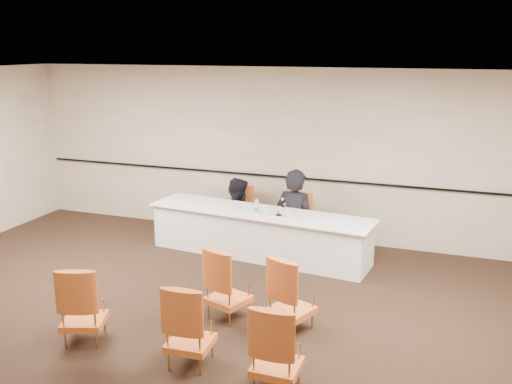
% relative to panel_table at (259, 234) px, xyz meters
% --- Properties ---
extents(floor, '(10.00, 10.00, 0.00)m').
position_rel_panel_table_xyz_m(floor, '(0.11, -2.88, -0.37)').
color(floor, black).
rests_on(floor, ground).
extents(ceiling, '(10.00, 10.00, 0.00)m').
position_rel_panel_table_xyz_m(ceiling, '(0.11, -2.88, 2.63)').
color(ceiling, white).
rests_on(ceiling, ground).
extents(wall_back, '(10.00, 0.04, 3.00)m').
position_rel_panel_table_xyz_m(wall_back, '(0.11, 1.12, 1.13)').
color(wall_back, '#B5A38E').
rests_on(wall_back, ground).
extents(wall_rail, '(9.80, 0.04, 0.03)m').
position_rel_panel_table_xyz_m(wall_rail, '(0.11, 1.08, 0.73)').
color(wall_rail, black).
rests_on(wall_rail, wall_back).
extents(panel_table, '(3.81, 1.26, 0.75)m').
position_rel_panel_table_xyz_m(panel_table, '(0.00, 0.00, 0.00)').
color(panel_table, white).
rests_on(panel_table, ground).
extents(panelist_main, '(0.79, 0.59, 1.94)m').
position_rel_panel_table_xyz_m(panelist_main, '(0.46, 0.51, 0.04)').
color(panelist_main, black).
rests_on(panelist_main, ground).
extents(panelist_main_chair, '(0.55, 0.55, 0.95)m').
position_rel_panel_table_xyz_m(panelist_main_chair, '(0.46, 0.51, 0.10)').
color(panelist_main_chair, '#D74F26').
rests_on(panelist_main_chair, ground).
extents(panelist_second, '(0.92, 0.80, 1.60)m').
position_rel_panel_table_xyz_m(panelist_second, '(-0.64, 0.63, -0.05)').
color(panelist_second, black).
rests_on(panelist_second, ground).
extents(panelist_second_chair, '(0.55, 0.55, 0.95)m').
position_rel_panel_table_xyz_m(panelist_second_chair, '(-0.64, 0.63, 0.10)').
color(panelist_second_chair, '#D74F26').
rests_on(panelist_second_chair, ground).
extents(papers, '(0.34, 0.28, 0.00)m').
position_rel_panel_table_xyz_m(papers, '(0.33, -0.06, 0.38)').
color(papers, white).
rests_on(papers, panel_table).
extents(microphone, '(0.12, 0.20, 0.27)m').
position_rel_panel_table_xyz_m(microphone, '(0.36, -0.11, 0.51)').
color(microphone, black).
rests_on(microphone, panel_table).
extents(water_bottle, '(0.09, 0.09, 0.24)m').
position_rel_panel_table_xyz_m(water_bottle, '(-0.01, -0.10, 0.49)').
color(water_bottle, teal).
rests_on(water_bottle, panel_table).
extents(drinking_glass, '(0.09, 0.09, 0.10)m').
position_rel_panel_table_xyz_m(drinking_glass, '(0.16, -0.15, 0.42)').
color(drinking_glass, white).
rests_on(drinking_glass, panel_table).
extents(coffee_cup, '(0.09, 0.09, 0.12)m').
position_rel_panel_table_xyz_m(coffee_cup, '(0.54, -0.19, 0.43)').
color(coffee_cup, white).
rests_on(coffee_cup, panel_table).
extents(aud_chair_front_mid, '(0.64, 0.64, 0.95)m').
position_rel_panel_table_xyz_m(aud_chair_front_mid, '(0.37, -2.22, 0.10)').
color(aud_chair_front_mid, '#D74F26').
rests_on(aud_chair_front_mid, ground).
extents(aud_chair_front_right, '(0.65, 0.65, 0.95)m').
position_rel_panel_table_xyz_m(aud_chair_front_right, '(1.21, -2.24, 0.10)').
color(aud_chair_front_right, '#D74F26').
rests_on(aud_chair_front_right, ground).
extents(aud_chair_back_left, '(0.64, 0.64, 0.95)m').
position_rel_panel_table_xyz_m(aud_chair_back_left, '(-0.97, -3.33, 0.10)').
color(aud_chair_back_left, '#D74F26').
rests_on(aud_chair_back_left, ground).
extents(aud_chair_back_mid, '(0.53, 0.53, 0.95)m').
position_rel_panel_table_xyz_m(aud_chair_back_mid, '(0.41, -3.36, 0.10)').
color(aud_chair_back_mid, '#D74F26').
rests_on(aud_chair_back_mid, ground).
extents(aud_chair_back_right, '(0.50, 0.50, 0.95)m').
position_rel_panel_table_xyz_m(aud_chair_back_right, '(1.43, -3.49, 0.10)').
color(aud_chair_back_right, '#D74F26').
rests_on(aud_chair_back_right, ground).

